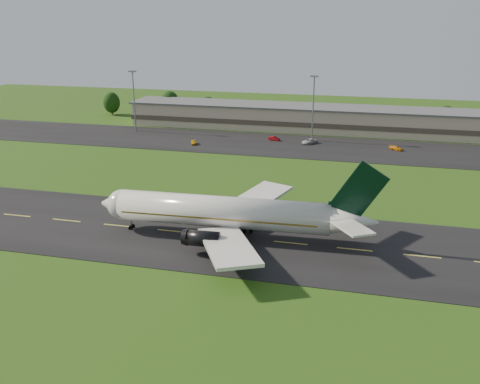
% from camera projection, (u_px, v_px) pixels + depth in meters
% --- Properties ---
extents(ground, '(360.00, 360.00, 0.00)m').
position_uv_depth(ground, '(230.00, 237.00, 96.15)').
color(ground, '#294912').
rests_on(ground, ground).
extents(taxiway, '(220.00, 30.00, 0.10)m').
position_uv_depth(taxiway, '(230.00, 237.00, 96.13)').
color(taxiway, black).
rests_on(taxiway, ground).
extents(apron, '(260.00, 30.00, 0.10)m').
position_uv_depth(apron, '(292.00, 146.00, 162.32)').
color(apron, black).
rests_on(apron, ground).
extents(airliner, '(51.30, 42.14, 15.57)m').
position_uv_depth(airliner, '(227.00, 213.00, 94.82)').
color(airliner, white).
rests_on(airliner, ground).
extents(terminal, '(145.00, 16.00, 8.40)m').
position_uv_depth(terminal, '(322.00, 119.00, 181.81)').
color(terminal, tan).
rests_on(terminal, ground).
extents(light_mast_west, '(2.40, 1.20, 20.35)m').
position_uv_depth(light_mast_west, '(134.00, 94.00, 178.37)').
color(light_mast_west, gray).
rests_on(light_mast_west, ground).
extents(light_mast_centre, '(2.40, 1.20, 20.35)m').
position_uv_depth(light_mast_centre, '(313.00, 101.00, 164.47)').
color(light_mast_centre, gray).
rests_on(light_mast_centre, ground).
extents(tree_line, '(196.43, 8.14, 10.31)m').
position_uv_depth(tree_line, '(394.00, 114.00, 184.76)').
color(tree_line, black).
rests_on(tree_line, ground).
extents(service_vehicle_a, '(2.82, 4.06, 1.28)m').
position_uv_depth(service_vehicle_a, '(194.00, 142.00, 163.73)').
color(service_vehicle_a, '#E9A90D').
rests_on(service_vehicle_a, apron).
extents(service_vehicle_b, '(3.95, 2.31, 1.23)m').
position_uv_depth(service_vehicle_b, '(274.00, 138.00, 168.67)').
color(service_vehicle_b, maroon).
rests_on(service_vehicle_b, apron).
extents(service_vehicle_c, '(5.13, 5.58, 1.45)m').
position_uv_depth(service_vehicle_c, '(309.00, 141.00, 164.49)').
color(service_vehicle_c, silver).
rests_on(service_vehicle_c, apron).
extents(service_vehicle_d, '(4.32, 3.54, 1.18)m').
position_uv_depth(service_vehicle_d, '(396.00, 148.00, 156.70)').
color(service_vehicle_d, orange).
rests_on(service_vehicle_d, apron).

